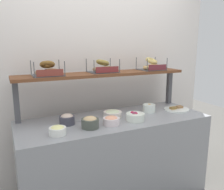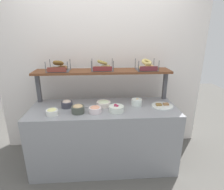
# 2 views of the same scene
# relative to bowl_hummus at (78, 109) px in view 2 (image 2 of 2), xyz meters

# --- Properties ---
(ground_plane) EXTENTS (8.00, 8.00, 0.00)m
(ground_plane) POSITION_rel_bowl_hummus_xyz_m (0.31, 0.14, -0.90)
(ground_plane) COLOR #595651
(back_wall) EXTENTS (3.08, 0.06, 2.40)m
(back_wall) POSITION_rel_bowl_hummus_xyz_m (0.31, 0.69, 0.30)
(back_wall) COLOR silver
(back_wall) RESTS_ON ground_plane
(deli_counter) EXTENTS (1.88, 0.70, 0.85)m
(deli_counter) POSITION_rel_bowl_hummus_xyz_m (0.31, 0.14, -0.48)
(deli_counter) COLOR gray
(deli_counter) RESTS_ON ground_plane
(shelf_riser_left) EXTENTS (0.05, 0.05, 0.40)m
(shelf_riser_left) POSITION_rel_bowl_hummus_xyz_m (-0.57, 0.41, 0.15)
(shelf_riser_left) COLOR #4C4C51
(shelf_riser_left) RESTS_ON deli_counter
(shelf_riser_right) EXTENTS (0.05, 0.05, 0.40)m
(shelf_riser_right) POSITION_rel_bowl_hummus_xyz_m (1.19, 0.41, 0.15)
(shelf_riser_right) COLOR #4C4C51
(shelf_riser_right) RESTS_ON deli_counter
(upper_shelf) EXTENTS (1.84, 0.32, 0.03)m
(upper_shelf) POSITION_rel_bowl_hummus_xyz_m (0.31, 0.41, 0.36)
(upper_shelf) COLOR brown
(upper_shelf) RESTS_ON shelf_riser_left
(bowl_hummus) EXTENTS (0.16, 0.16, 0.11)m
(bowl_hummus) POSITION_rel_bowl_hummus_xyz_m (0.00, 0.00, 0.00)
(bowl_hummus) COLOR #484E44
(bowl_hummus) RESTS_ON deli_counter
(bowl_fruit_salad) EXTENTS (0.14, 0.14, 0.09)m
(bowl_fruit_salad) POSITION_rel_bowl_hummus_xyz_m (0.75, 0.19, -0.01)
(bowl_fruit_salad) COLOR white
(bowl_fruit_salad) RESTS_ON deli_counter
(bowl_lox_spread) EXTENTS (0.15, 0.15, 0.08)m
(bowl_lox_spread) POSITION_rel_bowl_hummus_xyz_m (0.20, -0.00, -0.01)
(bowl_lox_spread) COLOR white
(bowl_lox_spread) RESTS_ON deli_counter
(bowl_tuna_salad) EXTENTS (0.14, 0.14, 0.10)m
(bowl_tuna_salad) POSITION_rel_bowl_hummus_xyz_m (-0.16, 0.18, -0.00)
(bowl_tuna_salad) COLOR #403F4C
(bowl_tuna_salad) RESTS_ON deli_counter
(bowl_beet_salad) EXTENTS (0.18, 0.18, 0.08)m
(bowl_beet_salad) POSITION_rel_bowl_hummus_xyz_m (0.46, 0.00, -0.01)
(bowl_beet_salad) COLOR white
(bowl_beet_salad) RESTS_ON deli_counter
(bowl_scallion_spread) EXTENTS (0.18, 0.18, 0.07)m
(bowl_scallion_spread) POSITION_rel_bowl_hummus_xyz_m (0.32, 0.19, -0.02)
(bowl_scallion_spread) COLOR white
(bowl_scallion_spread) RESTS_ON deli_counter
(bowl_egg_salad) EXTENTS (0.14, 0.14, 0.08)m
(bowl_egg_salad) POSITION_rel_bowl_hummus_xyz_m (-0.30, -0.04, -0.01)
(bowl_egg_salad) COLOR white
(bowl_egg_salad) RESTS_ON deli_counter
(serving_plate_white) EXTENTS (0.28, 0.28, 0.04)m
(serving_plate_white) POSITION_rel_bowl_hummus_xyz_m (1.07, 0.13, -0.04)
(serving_plate_white) COLOR white
(serving_plate_white) RESTS_ON deli_counter
(serving_spoon_near_plate) EXTENTS (0.17, 0.08, 0.01)m
(serving_spoon_near_plate) POSITION_rel_bowl_hummus_xyz_m (0.06, 0.18, -0.04)
(serving_spoon_near_plate) COLOR #B7B7BC
(serving_spoon_near_plate) RESTS_ON deli_counter
(bagel_basket_cinnamon_raisin) EXTENTS (0.28, 0.24, 0.15)m
(bagel_basket_cinnamon_raisin) POSITION_rel_bowl_hummus_xyz_m (-0.27, 0.40, 0.43)
(bagel_basket_cinnamon_raisin) COLOR #4C4C51
(bagel_basket_cinnamon_raisin) RESTS_ON upper_shelf
(bagel_basket_everything) EXTENTS (0.29, 0.26, 0.14)m
(bagel_basket_everything) POSITION_rel_bowl_hummus_xyz_m (0.30, 0.42, 0.43)
(bagel_basket_everything) COLOR #4C4C51
(bagel_basket_everything) RESTS_ON upper_shelf
(bagel_basket_plain) EXTENTS (0.28, 0.24, 0.15)m
(bagel_basket_plain) POSITION_rel_bowl_hummus_xyz_m (0.90, 0.40, 0.43)
(bagel_basket_plain) COLOR #4C4C51
(bagel_basket_plain) RESTS_ON upper_shelf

